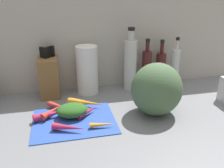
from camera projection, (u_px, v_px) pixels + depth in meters
ground_plane at (124, 118)px, 107.86cm from camera, size 170.00×80.00×3.00cm
wall_back at (107, 34)px, 130.83cm from camera, size 170.00×3.00×60.00cm
cutting_board at (74, 120)px, 102.60cm from camera, size 35.27×28.07×0.80cm
carrot_0 at (88, 111)px, 106.14cm from camera, size 10.94×9.58×2.90cm
carrot_1 at (86, 103)px, 113.68cm from camera, size 17.60×11.19×3.50cm
carrot_2 at (52, 111)px, 105.96cm from camera, size 10.61×11.93×3.25cm
carrot_3 at (51, 114)px, 103.51cm from camera, size 15.71×7.57×3.30cm
carrot_4 at (83, 107)px, 111.27cm from camera, size 9.80×11.13×2.10cm
carrot_5 at (69, 127)px, 93.83cm from camera, size 13.70×7.81×2.98cm
carrot_6 at (103, 125)px, 96.71cm from camera, size 10.71×3.09×2.09cm
carrot_7 at (61, 107)px, 110.25cm from camera, size 12.45×11.64×2.83cm
carrot_greens_pile at (72, 110)px, 104.24cm from camera, size 13.63×10.49×5.77cm
winter_squash at (157, 89)px, 104.92cm from camera, size 22.96×21.28×24.01cm
knife_block at (49, 76)px, 124.90cm from camera, size 9.88×16.69×26.20cm
paper_towel_roll at (87, 70)px, 126.41cm from camera, size 11.45×11.45×26.15cm
bottle_0 at (130, 64)px, 130.77cm from camera, size 6.98×6.98×34.86cm
bottle_1 at (146, 68)px, 134.76cm from camera, size 5.39×5.39×28.26cm
bottle_2 at (160, 68)px, 137.99cm from camera, size 5.58×5.58×27.10cm
bottle_3 at (175, 67)px, 136.79cm from camera, size 5.14×5.14×28.63cm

